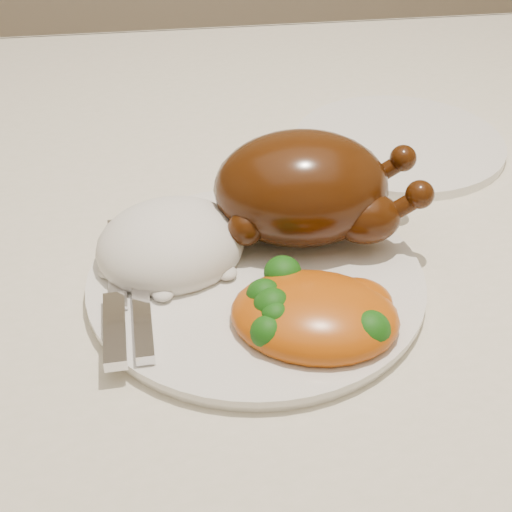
{
  "coord_description": "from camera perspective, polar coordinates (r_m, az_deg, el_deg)",
  "views": [
    {
      "loc": [
        -0.07,
        -0.6,
        1.15
      ],
      "look_at": [
        -0.01,
        -0.14,
        0.8
      ],
      "focal_mm": 50.0,
      "sensor_mm": 36.0,
      "label": 1
    }
  ],
  "objects": [
    {
      "name": "tablecloth",
      "position": [
        0.73,
        -1.0,
        2.49
      ],
      "size": [
        1.73,
        1.03,
        0.18
      ],
      "color": "#EEE3CC",
      "rests_on": "dining_table"
    },
    {
      "name": "mac_and_cheese",
      "position": [
        0.54,
        4.81,
        -4.56
      ],
      "size": [
        0.15,
        0.13,
        0.05
      ],
      "rotation": [
        0.0,
        0.0,
        -0.29
      ],
      "color": "#B04C0B",
      "rests_on": "dinner_plate"
    },
    {
      "name": "side_plate",
      "position": [
        0.82,
        11.35,
        8.88
      ],
      "size": [
        0.28,
        0.28,
        0.01
      ],
      "primitive_type": "cylinder",
      "rotation": [
        0.0,
        0.0,
        -0.22
      ],
      "color": "white",
      "rests_on": "tablecloth"
    },
    {
      "name": "dinner_plate",
      "position": [
        0.6,
        0.0,
        -2.0
      ],
      "size": [
        0.33,
        0.33,
        0.01
      ],
      "primitive_type": "cylinder",
      "rotation": [
        0.0,
        0.0,
        -0.23
      ],
      "color": "white",
      "rests_on": "tablecloth"
    },
    {
      "name": "dining_table",
      "position": [
        0.77,
        -0.94,
        -2.03
      ],
      "size": [
        1.6,
        0.9,
        0.76
      ],
      "color": "brown",
      "rests_on": "floor"
    },
    {
      "name": "roast_chicken",
      "position": [
        0.62,
        4.06,
        5.45
      ],
      "size": [
        0.19,
        0.13,
        0.1
      ],
      "rotation": [
        0.0,
        0.0,
        -0.08
      ],
      "color": "#421D07",
      "rests_on": "dinner_plate"
    },
    {
      "name": "rice_mound",
      "position": [
        0.61,
        -6.82,
        0.87
      ],
      "size": [
        0.16,
        0.15,
        0.07
      ],
      "rotation": [
        0.0,
        0.0,
        0.36
      ],
      "color": "white",
      "rests_on": "dinner_plate"
    },
    {
      "name": "cutlery",
      "position": [
        0.57,
        -10.19,
        -3.74
      ],
      "size": [
        0.04,
        0.19,
        0.01
      ],
      "rotation": [
        0.0,
        0.0,
        0.03
      ],
      "color": "silver",
      "rests_on": "dinner_plate"
    }
  ]
}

